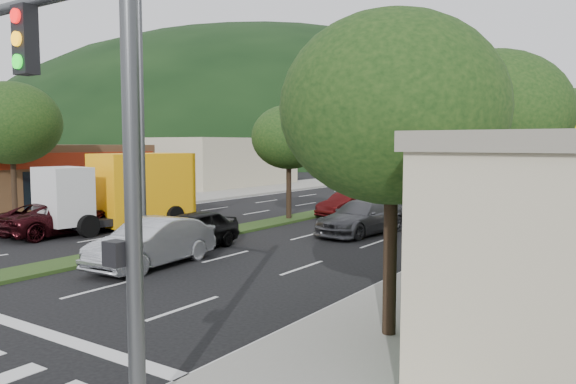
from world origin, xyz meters
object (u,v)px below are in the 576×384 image
Objects in this scene: tree_med_near at (289,137)px; suv_maroon at (58,218)px; car_queue_e at (425,188)px; tree_r_b at (494,114)px; traffic_signal at (59,108)px; car_queue_c at (347,204)px; tree_r_d at (574,125)px; sedan_silver at (152,243)px; tree_l_a at (11,123)px; tree_med_far at (449,133)px; car_queue_b at (362,217)px; streetlight_near at (145,104)px; motorhome at (518,181)px; box_truck at (127,193)px; car_queue_d at (492,204)px; car_queue_a at (192,231)px; tree_r_a at (392,109)px; tree_r_c at (541,129)px; streetlight_mid at (404,123)px.

tree_med_near is 12.02m from suv_maroon.
tree_r_b is at bearing -59.11° from car_queue_e.
tree_r_b is at bearing 77.63° from traffic_signal.
car_queue_c is at bearing -83.53° from car_queue_e.
sedan_silver is at bearing -111.69° from tree_r_d.
tree_med_near is at bearing 32.62° from tree_l_a.
car_queue_b is at bearing -79.29° from tree_med_far.
streetlight_near is (12.71, -2.00, 0.40)m from tree_l_a.
sedan_silver is 24.82m from motorhome.
tree_r_d is 0.94× the size of box_truck.
tree_r_d is at bearing 61.80° from streetlight_near.
traffic_signal reaches higher than motorhome.
tree_r_d is 1.34× the size of suv_maroon.
car_queue_e is 0.56× the size of box_truck.
tree_med_far reaches higher than car_queue_e.
streetlight_near is at bearing -120.57° from car_queue_d.
tree_r_b is 0.97× the size of tree_r_d.
tree_r_b is 15.23m from car_queue_d.
tree_r_d is at bearing 58.90° from car_queue_a.
tree_r_a is 16.00m from tree_r_c.
car_queue_d is (8.49, -17.84, -4.35)m from tree_med_far.
traffic_signal is at bearing -94.93° from car_queue_d.
traffic_signal is 13.03m from streetlight_near.
tree_med_near is 8.73m from box_truck.
tree_r_b is 1.63× the size of car_queue_e.
streetlight_mid reaches higher than tree_med_near.
car_queue_a is (-10.43, -11.01, -3.99)m from tree_r_c.
streetlight_near is at bearing -161.27° from tree_r_b.
tree_med_far reaches higher than motorhome.
sedan_silver is at bearing 167.36° from tree_r_a.
box_truck is at bearing -132.70° from tree_r_d.
box_truck is at bearing -118.62° from car_queue_c.
tree_r_d is 1.69× the size of car_queue_e.
tree_r_c reaches higher than tree_med_near.
tree_r_a reaches higher than car_queue_a.
tree_r_b is 17.43m from box_truck.
tree_r_a is 12.25m from car_queue_a.
car_queue_d is (6.91, 17.17, -0.10)m from car_queue_a.
sedan_silver reaches higher than car_queue_a.
traffic_signal is 1.44× the size of sedan_silver.
sedan_silver reaches higher than car_queue_b.
tree_r_b is 1.43× the size of sedan_silver.
tree_med_near is 1.24× the size of sedan_silver.
tree_r_d reaches higher than tree_r_c.
motorhome is (-0.03, 31.60, -2.87)m from traffic_signal.
tree_r_c is 15.68m from car_queue_a.
streetlight_mid reaches higher than traffic_signal.
tree_r_c is at bearing -79.46° from motorhome.
tree_r_a is 1.61× the size of car_queue_c.
box_truck is at bearing -138.81° from car_queue_d.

